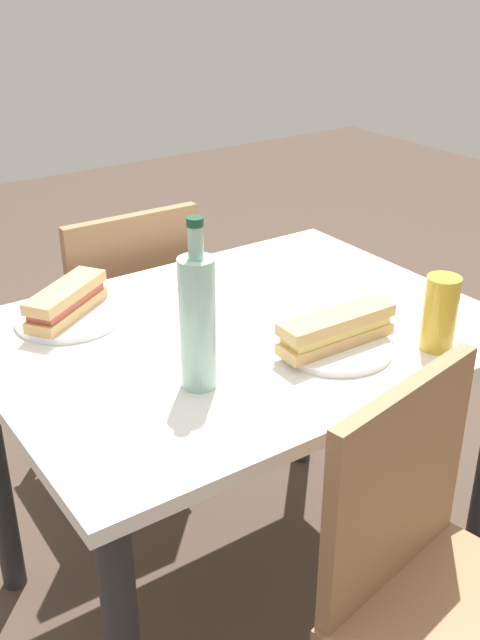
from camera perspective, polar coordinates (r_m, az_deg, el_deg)
ground_plane at (r=2.10m, az=0.00°, el=-19.42°), size 8.00×8.00×0.00m
dining_table at (r=1.70m, az=0.00°, el=-4.33°), size 1.08×0.81×0.76m
chair_far at (r=2.22m, az=-8.87°, el=-0.61°), size 0.41×0.41×0.88m
chair_near at (r=1.43m, az=14.67°, el=-19.10°), size 0.47×0.47×0.88m
plate_near at (r=1.56m, az=7.18°, el=-2.01°), size 0.23×0.23×0.01m
baguette_sandwich_near at (r=1.54m, az=7.26°, el=-0.66°), size 0.26×0.07×0.07m
knife_near at (r=1.58m, az=5.72°, el=-1.07°), size 0.18×0.04×0.01m
plate_far at (r=1.71m, az=-12.80°, el=0.16°), size 0.23×0.23×0.01m
baguette_sandwich_far at (r=1.69m, az=-12.94°, el=1.42°), size 0.23×0.19×0.07m
knife_far at (r=1.72m, az=-14.40°, el=0.59°), size 0.12×0.14×0.01m
water_bottle at (r=1.37m, az=-3.21°, el=-0.02°), size 0.07×0.07×0.33m
beer_glass at (r=1.58m, az=14.82°, el=0.50°), size 0.07×0.07×0.16m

